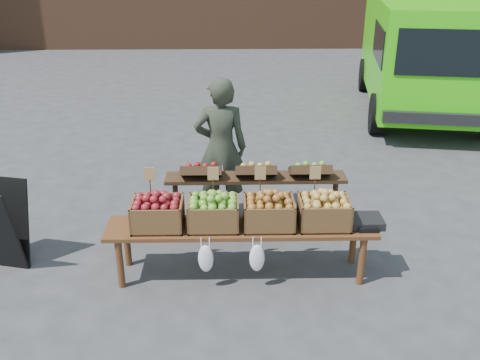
{
  "coord_description": "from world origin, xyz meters",
  "views": [
    {
      "loc": [
        -1.03,
        -4.59,
        3.17
      ],
      "look_at": [
        -0.93,
        0.61,
        0.85
      ],
      "focal_mm": 40.0,
      "sensor_mm": 36.0,
      "label": 1
    }
  ],
  "objects_px": {
    "back_table": "(255,199)",
    "weighing_scale": "(365,221)",
    "crate_red_apples": "(269,213)",
    "crate_green_apples": "(324,213)",
    "crate_russet_pears": "(213,214)",
    "display_bench": "(241,250)",
    "crate_golden_apples": "(158,214)",
    "vendor": "(221,149)",
    "delivery_van": "(425,56)"
  },
  "relations": [
    {
      "from": "back_table",
      "to": "crate_golden_apples",
      "type": "bearing_deg",
      "value": -144.36
    },
    {
      "from": "back_table",
      "to": "crate_russet_pears",
      "type": "relative_size",
      "value": 4.2
    },
    {
      "from": "crate_golden_apples",
      "to": "crate_green_apples",
      "type": "distance_m",
      "value": 1.65
    },
    {
      "from": "back_table",
      "to": "weighing_scale",
      "type": "bearing_deg",
      "value": -33.92
    },
    {
      "from": "crate_russet_pears",
      "to": "crate_green_apples",
      "type": "relative_size",
      "value": 1.0
    },
    {
      "from": "back_table",
      "to": "delivery_van",
      "type": "bearing_deg",
      "value": 55.01
    },
    {
      "from": "delivery_van",
      "to": "weighing_scale",
      "type": "bearing_deg",
      "value": -103.83
    },
    {
      "from": "back_table",
      "to": "weighing_scale",
      "type": "xyz_separation_m",
      "value": [
        1.07,
        -0.72,
        0.09
      ]
    },
    {
      "from": "crate_green_apples",
      "to": "weighing_scale",
      "type": "xyz_separation_m",
      "value": [
        0.43,
        0.0,
        -0.1
      ]
    },
    {
      "from": "crate_golden_apples",
      "to": "weighing_scale",
      "type": "bearing_deg",
      "value": 0.0
    },
    {
      "from": "crate_russet_pears",
      "to": "back_table",
      "type": "bearing_deg",
      "value": 57.74
    },
    {
      "from": "crate_green_apples",
      "to": "crate_red_apples",
      "type": "bearing_deg",
      "value": 180.0
    },
    {
      "from": "crate_red_apples",
      "to": "weighing_scale",
      "type": "relative_size",
      "value": 1.47
    },
    {
      "from": "crate_green_apples",
      "to": "delivery_van",
      "type": "bearing_deg",
      "value": 63.3
    },
    {
      "from": "crate_russet_pears",
      "to": "crate_green_apples",
      "type": "height_order",
      "value": "same"
    },
    {
      "from": "display_bench",
      "to": "crate_golden_apples",
      "type": "xyz_separation_m",
      "value": [
        -0.82,
        0.0,
        0.42
      ]
    },
    {
      "from": "back_table",
      "to": "crate_green_apples",
      "type": "xyz_separation_m",
      "value": [
        0.65,
        -0.72,
        0.19
      ]
    },
    {
      "from": "crate_golden_apples",
      "to": "weighing_scale",
      "type": "distance_m",
      "value": 2.08
    },
    {
      "from": "crate_green_apples",
      "to": "weighing_scale",
      "type": "relative_size",
      "value": 1.47
    },
    {
      "from": "crate_green_apples",
      "to": "weighing_scale",
      "type": "bearing_deg",
      "value": 0.0
    },
    {
      "from": "crate_golden_apples",
      "to": "crate_red_apples",
      "type": "relative_size",
      "value": 1.0
    },
    {
      "from": "delivery_van",
      "to": "display_bench",
      "type": "xyz_separation_m",
      "value": [
        -3.76,
        -5.84,
        -0.83
      ]
    },
    {
      "from": "crate_green_apples",
      "to": "weighing_scale",
      "type": "distance_m",
      "value": 0.44
    },
    {
      "from": "vendor",
      "to": "crate_red_apples",
      "type": "xyz_separation_m",
      "value": [
        0.49,
        -1.37,
        -0.17
      ]
    },
    {
      "from": "back_table",
      "to": "crate_green_apples",
      "type": "bearing_deg",
      "value": -48.12
    },
    {
      "from": "vendor",
      "to": "back_table",
      "type": "distance_m",
      "value": 0.84
    },
    {
      "from": "delivery_van",
      "to": "crate_green_apples",
      "type": "bearing_deg",
      "value": -107.26
    },
    {
      "from": "display_bench",
      "to": "crate_golden_apples",
      "type": "bearing_deg",
      "value": 180.0
    },
    {
      "from": "delivery_van",
      "to": "crate_golden_apples",
      "type": "xyz_separation_m",
      "value": [
        -4.59,
        -5.84,
        -0.4
      ]
    },
    {
      "from": "vendor",
      "to": "crate_russet_pears",
      "type": "relative_size",
      "value": 3.53
    },
    {
      "from": "display_bench",
      "to": "weighing_scale",
      "type": "distance_m",
      "value": 1.29
    },
    {
      "from": "delivery_van",
      "to": "vendor",
      "type": "xyz_separation_m",
      "value": [
        -3.98,
        -4.47,
        -0.23
      ]
    },
    {
      "from": "crate_red_apples",
      "to": "display_bench",
      "type": "bearing_deg",
      "value": 180.0
    },
    {
      "from": "delivery_van",
      "to": "crate_golden_apples",
      "type": "bearing_deg",
      "value": -118.71
    },
    {
      "from": "crate_green_apples",
      "to": "crate_golden_apples",
      "type": "bearing_deg",
      "value": 180.0
    },
    {
      "from": "crate_russet_pears",
      "to": "vendor",
      "type": "bearing_deg",
      "value": 87.49
    },
    {
      "from": "display_bench",
      "to": "crate_green_apples",
      "type": "relative_size",
      "value": 5.4
    },
    {
      "from": "back_table",
      "to": "crate_russet_pears",
      "type": "bearing_deg",
      "value": -122.26
    },
    {
      "from": "back_table",
      "to": "display_bench",
      "type": "relative_size",
      "value": 0.78
    },
    {
      "from": "display_bench",
      "to": "crate_russet_pears",
      "type": "bearing_deg",
      "value": 180.0
    },
    {
      "from": "vendor",
      "to": "crate_golden_apples",
      "type": "bearing_deg",
      "value": 63.31
    },
    {
      "from": "crate_russet_pears",
      "to": "crate_red_apples",
      "type": "height_order",
      "value": "same"
    },
    {
      "from": "vendor",
      "to": "crate_russet_pears",
      "type": "xyz_separation_m",
      "value": [
        -0.06,
        -1.37,
        -0.17
      ]
    },
    {
      "from": "delivery_van",
      "to": "crate_golden_apples",
      "type": "distance_m",
      "value": 7.44
    },
    {
      "from": "crate_red_apples",
      "to": "crate_green_apples",
      "type": "height_order",
      "value": "same"
    },
    {
      "from": "vendor",
      "to": "crate_golden_apples",
      "type": "relative_size",
      "value": 3.53
    },
    {
      "from": "delivery_van",
      "to": "crate_russet_pears",
      "type": "distance_m",
      "value": 7.11
    },
    {
      "from": "delivery_van",
      "to": "crate_russet_pears",
      "type": "relative_size",
      "value": 9.95
    },
    {
      "from": "delivery_van",
      "to": "crate_green_apples",
      "type": "xyz_separation_m",
      "value": [
        -2.94,
        -5.84,
        -0.4
      ]
    },
    {
      "from": "vendor",
      "to": "weighing_scale",
      "type": "bearing_deg",
      "value": 134.16
    }
  ]
}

